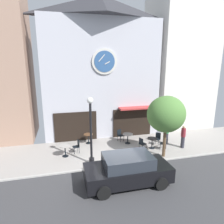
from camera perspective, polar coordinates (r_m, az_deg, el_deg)
name	(u,v)px	position (r m, az deg, el deg)	size (l,w,h in m)	color
ground_plane	(120,171)	(11.90, 2.27, -16.41)	(25.14, 10.40, 0.13)	gray
clock_building	(101,67)	(16.55, -3.09, 12.62)	(9.29, 3.71, 10.93)	#B2B2BC
neighbor_building_right	(179,59)	(20.64, 18.59, 14.17)	(5.35, 4.89, 12.63)	silver
street_lamp	(91,131)	(11.80, -6.05, -5.47)	(0.36, 0.36, 4.10)	black
street_tree	(166,114)	(12.90, 15.24, -0.66)	(2.44, 2.19, 4.01)	brown
cafe_table_near_door	(65,148)	(13.55, -13.28, -10.08)	(0.74, 0.74, 0.77)	black
cafe_table_rightmost	(88,137)	(15.33, -6.78, -7.06)	(0.70, 0.70, 0.74)	black
cafe_table_center_left	(128,136)	(15.24, 4.54, -6.96)	(0.78, 0.78, 0.75)	black
cafe_table_near_curb	(152,141)	(14.65, 11.40, -8.19)	(0.68, 0.68, 0.77)	black
cafe_chair_near_lamp	(142,143)	(14.25, 8.56, -8.75)	(0.52, 0.52, 0.90)	black
cafe_chair_left_end	(120,134)	(15.72, 2.28, -6.38)	(0.53, 0.53, 0.90)	black
cafe_chair_right_end	(158,138)	(15.40, 12.90, -7.19)	(0.56, 0.56, 0.90)	black
cafe_chair_facing_wall	(77,145)	(13.90, -9.94, -9.40)	(0.47, 0.47, 0.90)	black
cafe_chair_outer	(164,143)	(14.61, 14.75, -8.48)	(0.56, 0.56, 0.90)	black
pedestrian_maroon	(183,136)	(15.23, 19.66, -6.57)	(0.33, 0.33, 1.67)	#2D2D38
pedestrian_green	(167,133)	(15.57, 15.35, -5.80)	(0.35, 0.35, 1.67)	#2D2D38
parked_car_black	(128,170)	(10.46, 4.48, -16.10)	(4.30, 2.02, 1.55)	black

